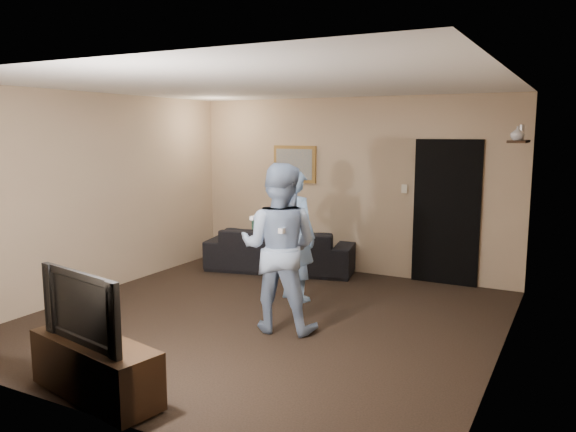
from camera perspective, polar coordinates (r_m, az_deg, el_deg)
The scene contains 19 objects.
ground at distance 6.49m, azimuth -2.33°, elevation -10.37°, with size 5.00×5.00×0.00m, color black.
ceiling at distance 6.15m, azimuth -2.48°, elevation 13.19°, with size 5.00×5.00×0.04m, color silver.
wall_back at distance 8.42m, azimuth 6.23°, elevation 3.07°, with size 5.00×0.04×2.60m, color tan.
wall_front at distance 4.25m, azimuth -19.71°, elevation -2.90°, with size 5.00×0.04×2.60m, color tan.
wall_left at distance 7.75m, azimuth -18.59°, elevation 2.18°, with size 0.04×5.00×2.60m, color tan.
wall_right at distance 5.39m, azimuth 21.22°, elevation -0.63°, with size 0.04×5.00×2.60m, color tan.
sofa at distance 8.58m, azimuth -0.69°, elevation -3.37°, with size 2.23×0.87×0.65m, color black.
throw_pillow at distance 8.67m, azimuth -2.21°, elevation -2.21°, with size 0.49×0.16×0.49m, color #194D3E.
painting_frame at distance 8.75m, azimuth 0.70°, elevation 5.29°, with size 0.72×0.05×0.57m, color olive.
painting_canvas at distance 8.73m, azimuth 0.61°, elevation 5.29°, with size 0.62×0.01×0.47m, color slate.
doorway at distance 8.01m, azimuth 15.79°, elevation 0.34°, with size 0.90×0.06×2.00m, color black.
light_switch at distance 8.13m, azimuth 11.74°, elevation 2.73°, with size 0.08×0.02×0.12m, color silver.
wall_shelf at distance 7.13m, azimuth 22.40°, elevation 7.02°, with size 0.20×0.60×0.03m, color black.
shelf_vase at distance 6.93m, azimuth 22.28°, elevation 7.78°, with size 0.15×0.15×0.16m, color silver.
shelf_figurine at distance 7.37m, azimuth 22.65°, elevation 7.86°, with size 0.06×0.06×0.18m, color #B7B7BB.
tv_console at distance 4.86m, azimuth -18.99°, elevation -14.37°, with size 1.27×0.41×0.45m, color black.
television at distance 4.69m, azimuth -19.30°, elevation -8.56°, with size 1.00×0.13×0.58m, color black.
wii_player_left at distance 7.00m, azimuth 0.73°, elevation -1.96°, with size 0.68×0.56×1.65m.
wii_player_right at distance 5.93m, azimuth -0.93°, elevation -3.23°, with size 0.99×0.84×1.79m.
Camera 1 is at (3.10, -5.29, 2.11)m, focal length 35.00 mm.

